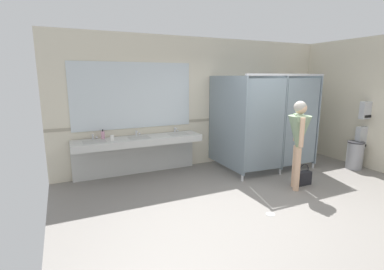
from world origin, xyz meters
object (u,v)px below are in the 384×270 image
person_standing (299,134)px  handbag (303,178)px  paper_cup (112,138)px  trash_bin (355,155)px  paper_towel_dispenser_upper (367,110)px  soap_dispenser (103,135)px  paper_towel_dispenser_lower (362,137)px

person_standing → handbag: (0.29, 0.08, -0.88)m
paper_cup → trash_bin: bearing=-15.7°
paper_towel_dispenser_upper → trash_bin: size_ratio=0.62×
paper_towel_dispenser_upper → person_standing: (-2.32, -0.33, -0.29)m
paper_towel_dispenser_upper → paper_cup: bearing=165.0°
trash_bin → soap_dispenser: bearing=162.1°
paper_towel_dispenser_lower → paper_cup: 5.50m
person_standing → paper_cup: 3.47m
person_standing → paper_cup: (-2.99, 1.76, -0.14)m
soap_dispenser → paper_cup: size_ratio=1.72×
trash_bin → soap_dispenser: size_ratio=3.34×
handbag → paper_cup: 3.76m
person_standing → paper_towel_dispenser_upper: bearing=8.1°
paper_cup → soap_dispenser: bearing=117.5°
person_standing → handbag: 0.93m
trash_bin → person_standing: bearing=-171.0°
paper_towel_dispenser_lower → person_standing: (-2.32, -0.36, 0.33)m
paper_towel_dispenser_upper → soap_dispenser: 5.72m
soap_dispenser → paper_cup: (0.14, -0.26, -0.03)m
paper_towel_dispenser_lower → handbag: paper_towel_dispenser_lower is taller
handbag → person_standing: bearing=-165.0°
handbag → paper_cup: paper_cup is taller
paper_towel_dispenser_upper → paper_cup: 5.52m
person_standing → paper_cup: size_ratio=14.97×
person_standing → soap_dispenser: (-3.12, 2.02, -0.11)m
paper_towel_dispenser_lower → paper_cup: paper_towel_dispenser_lower is taller
handbag → paper_towel_dispenser_lower: bearing=7.9°
paper_towel_dispenser_lower → person_standing: bearing=-171.2°
person_standing → paper_towel_dispenser_lower: bearing=8.8°
person_standing → handbag: bearing=15.0°
trash_bin → person_standing: 2.24m
paper_towel_dispenser_lower → soap_dispenser: soap_dispenser is taller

